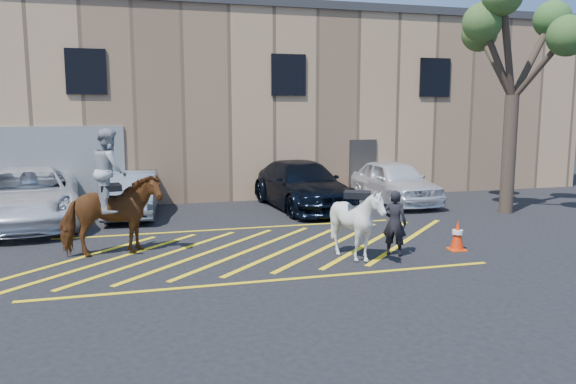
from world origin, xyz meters
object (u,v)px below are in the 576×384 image
object	(u,v)px
car_blue_suv	(302,185)
traffic_cone	(457,235)
mounted_bay	(111,205)
tree	(515,34)
car_white_suv	(394,182)
car_white_pickup	(28,197)
car_silver_sedan	(132,194)
saddled_white	(357,223)
handler	(395,223)

from	to	relation	value
car_blue_suv	traffic_cone	distance (m)	6.86
mounted_bay	tree	bearing A→B (deg)	10.40
car_white_suv	mounted_bay	size ratio (longest dim) A/B	1.56
car_white_suv	tree	size ratio (longest dim) A/B	0.63
car_white_pickup	mounted_bay	world-z (taller)	mounted_bay
car_silver_sedan	car_white_suv	bearing A→B (deg)	4.36
car_blue_suv	saddled_white	world-z (taller)	saddled_white
car_white_suv	mounted_bay	distance (m)	10.75
car_white_pickup	handler	bearing A→B (deg)	-40.55
car_silver_sedan	mounted_bay	world-z (taller)	mounted_bay
car_blue_suv	mounted_bay	distance (m)	7.78
car_silver_sedan	car_white_suv	distance (m)	9.07
handler	car_blue_suv	bearing A→B (deg)	-49.36
mounted_bay	car_silver_sedan	bearing A→B (deg)	84.58
car_white_pickup	car_blue_suv	xyz separation A→B (m)	(8.51, 0.55, -0.03)
car_silver_sedan	tree	bearing A→B (deg)	-8.39
car_silver_sedan	car_white_pickup	bearing A→B (deg)	-161.27
traffic_cone	tree	world-z (taller)	tree
car_white_suv	handler	bearing A→B (deg)	-118.17
car_silver_sedan	handler	size ratio (longest dim) A/B	2.80
car_blue_suv	handler	distance (m)	6.63
car_silver_sedan	car_blue_suv	distance (m)	5.59
car_silver_sedan	car_white_suv	size ratio (longest dim) A/B	0.93
car_white_pickup	tree	bearing A→B (deg)	-13.66
car_white_suv	traffic_cone	xyz separation A→B (m)	(-1.60, -6.66, -0.41)
car_white_suv	saddled_white	distance (m)	8.06
saddled_white	tree	size ratio (longest dim) A/B	0.27
car_white_suv	saddled_white	world-z (taller)	saddled_white
car_silver_sedan	car_blue_suv	xyz separation A→B (m)	(5.59, -0.17, 0.09)
car_silver_sedan	car_white_suv	xyz separation A→B (m)	(9.07, -0.09, 0.08)
car_blue_suv	traffic_cone	bearing A→B (deg)	-78.35
car_blue_suv	car_white_suv	bearing A→B (deg)	-2.98
car_white_suv	handler	world-z (taller)	car_white_suv
car_silver_sedan	handler	world-z (taller)	handler
saddled_white	car_silver_sedan	bearing A→B (deg)	124.67
mounted_bay	traffic_cone	bearing A→B (deg)	-12.25
car_white_pickup	handler	world-z (taller)	car_white_pickup
mounted_bay	saddled_white	distance (m)	5.61
handler	tree	size ratio (longest dim) A/B	0.21
car_silver_sedan	car_blue_suv	world-z (taller)	car_blue_suv
car_white_pickup	car_blue_suv	distance (m)	8.53
car_white_pickup	saddled_white	world-z (taller)	saddled_white
car_blue_suv	car_white_suv	size ratio (longest dim) A/B	1.20
saddled_white	tree	world-z (taller)	tree
car_white_pickup	tree	world-z (taller)	tree
car_white_pickup	mounted_bay	size ratio (longest dim) A/B	2.03
car_silver_sedan	car_blue_suv	size ratio (longest dim) A/B	0.78
car_white_pickup	handler	distance (m)	10.62
saddled_white	car_white_pickup	bearing A→B (deg)	141.17
car_white_pickup	car_silver_sedan	xyz separation A→B (m)	(2.93, 0.72, -0.13)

